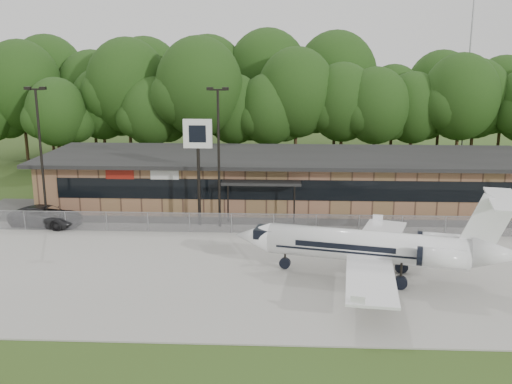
{
  "coord_description": "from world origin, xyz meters",
  "views": [
    {
      "loc": [
        -0.47,
        -23.68,
        12.46
      ],
      "look_at": [
        -2.11,
        12.0,
        3.81
      ],
      "focal_mm": 40.0,
      "sensor_mm": 36.0,
      "label": 1
    }
  ],
  "objects_px": {
    "business_jet": "(376,248)",
    "pole_sign": "(198,145)",
    "terminal": "(287,178)",
    "suv": "(46,216)"
  },
  "relations": [
    {
      "from": "business_jet",
      "to": "pole_sign",
      "type": "bearing_deg",
      "value": 151.85
    },
    {
      "from": "terminal",
      "to": "suv",
      "type": "xyz_separation_m",
      "value": [
        -17.91,
        -7.67,
        -1.42
      ]
    },
    {
      "from": "terminal",
      "to": "suv",
      "type": "relative_size",
      "value": 7.51
    },
    {
      "from": "terminal",
      "to": "business_jet",
      "type": "distance_m",
      "value": 17.74
    },
    {
      "from": "business_jet",
      "to": "pole_sign",
      "type": "distance_m",
      "value": 15.68
    },
    {
      "from": "business_jet",
      "to": "pole_sign",
      "type": "height_order",
      "value": "pole_sign"
    },
    {
      "from": "terminal",
      "to": "pole_sign",
      "type": "height_order",
      "value": "pole_sign"
    },
    {
      "from": "terminal",
      "to": "suv",
      "type": "height_order",
      "value": "terminal"
    },
    {
      "from": "terminal",
      "to": "business_jet",
      "type": "bearing_deg",
      "value": -74.0
    },
    {
      "from": "terminal",
      "to": "business_jet",
      "type": "relative_size",
      "value": 2.6
    }
  ]
}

